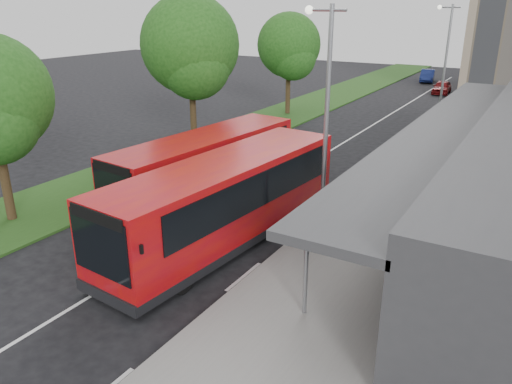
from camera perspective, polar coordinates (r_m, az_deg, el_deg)
ground at (r=19.24m, az=-6.62°, el=-4.45°), size 120.00×120.00×0.00m
pavement at (r=35.02m, az=22.17°, el=5.84°), size 5.00×80.00×0.15m
grass_verge at (r=38.97m, az=2.93°, el=8.67°), size 5.00×80.00×0.10m
lane_centre_line at (r=31.74m, az=9.91°, el=5.53°), size 0.12×70.00×0.01m
kerb_dashes at (r=34.55m, az=17.47°, el=6.12°), size 0.12×56.00×0.01m
tree_mid at (r=29.00m, az=-7.46°, el=15.63°), size 5.45×5.45×8.77m
tree_far at (r=39.20m, az=3.79°, el=15.96°), size 4.77×4.77×7.66m
lamp_post_near at (r=17.42m, az=7.85°, el=9.20°), size 1.44×0.28×8.00m
lamp_post_far at (r=36.52m, az=20.74°, el=14.03°), size 1.44×0.28×8.00m
bus_main at (r=17.71m, az=-3.48°, el=-1.07°), size 3.70×11.03×3.07m
bus_second at (r=22.02m, az=-5.72°, el=2.94°), size 3.52×10.24×2.84m
litter_bin at (r=26.58m, az=17.23°, el=3.18°), size 0.53×0.53×0.82m
bollard at (r=32.30m, az=19.65°, el=6.17°), size 0.20×0.20×1.11m
car_near at (r=52.39m, az=20.48°, el=11.16°), size 1.64×3.74×1.25m
car_far at (r=60.23m, az=19.00°, el=12.46°), size 2.05×4.22×1.33m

